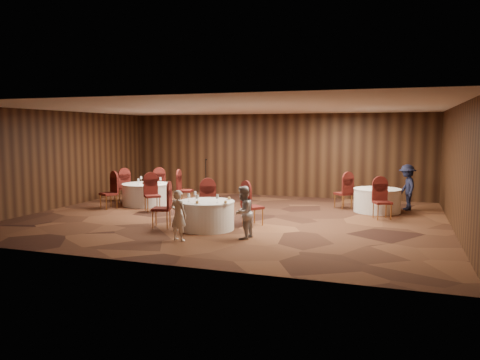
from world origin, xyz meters
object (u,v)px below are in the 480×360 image
(table_left, at_px, (146,194))
(man_c, at_px, (407,187))
(woman_b, at_px, (243,212))
(table_right, at_px, (377,200))
(mic_stand, at_px, (206,186))
(woman_a, at_px, (178,215))
(table_main, at_px, (207,215))

(table_left, relative_size, man_c, 1.10)
(woman_b, bearing_deg, table_left, -121.62)
(table_right, height_order, mic_stand, mic_stand)
(mic_stand, relative_size, woman_a, 1.24)
(man_c, bearing_deg, table_right, -68.07)
(man_c, bearing_deg, mic_stand, -110.34)
(woman_a, bearing_deg, table_main, -81.62)
(woman_a, bearing_deg, woman_b, -139.94)
(table_main, relative_size, table_left, 0.89)
(table_main, height_order, table_right, same)
(table_main, bearing_deg, man_c, 44.48)
(woman_a, bearing_deg, man_c, -115.67)
(table_main, xyz_separation_m, table_right, (4.04, 4.15, 0.00))
(woman_b, xyz_separation_m, man_c, (3.69, 5.54, 0.11))
(table_right, height_order, woman_a, woman_a)
(table_left, bearing_deg, woman_b, -37.85)
(table_main, height_order, woman_a, woman_a)
(table_left, height_order, mic_stand, mic_stand)
(table_main, xyz_separation_m, mic_stand, (-2.33, 5.38, 0.04))
(mic_stand, xyz_separation_m, woman_a, (2.21, -6.76, 0.17))
(table_right, distance_m, woman_a, 6.92)
(mic_stand, xyz_separation_m, man_c, (7.25, -0.55, 0.32))
(table_left, bearing_deg, table_right, 8.48)
(table_left, bearing_deg, man_c, 12.12)
(table_left, xyz_separation_m, woman_b, (4.78, -3.72, 0.25))
(table_main, bearing_deg, table_right, 45.73)
(table_right, distance_m, mic_stand, 6.49)
(woman_a, bearing_deg, table_right, -113.58)
(table_main, distance_m, table_left, 4.66)
(woman_b, distance_m, man_c, 6.66)
(mic_stand, bearing_deg, table_left, -117.36)
(table_right, bearing_deg, mic_stand, 169.02)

